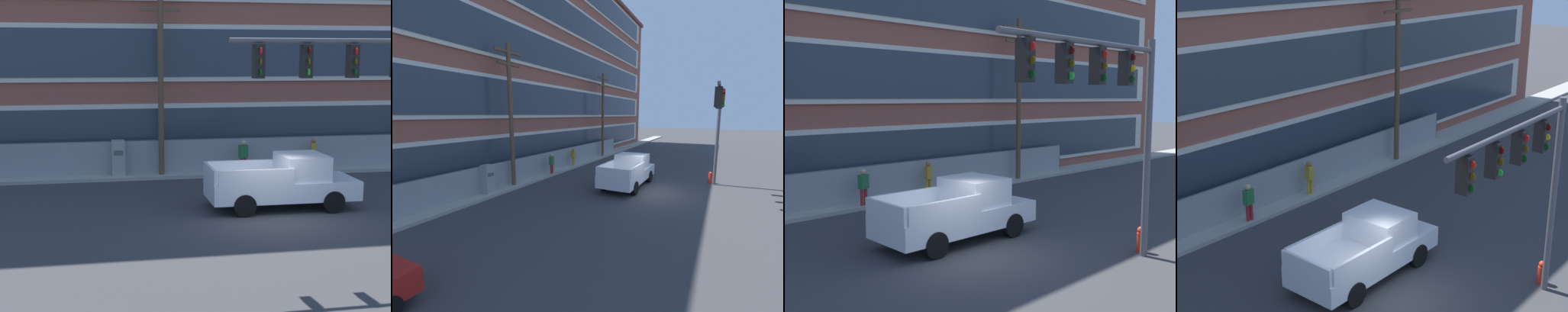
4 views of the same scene
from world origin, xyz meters
The scene contains 9 objects.
ground_plane centered at (0.00, 0.00, 0.00)m, with size 160.00×160.00×0.00m, color #38383A.
sidewalk_building_side centered at (0.00, 8.20, 0.08)m, with size 80.00×1.64×0.16m, color #9E9B93.
chain_link_fence centered at (0.66, 8.28, 0.88)m, with size 28.94×0.06×1.72m.
traffic_signal_mast centered at (1.59, -3.46, 4.68)m, with size 6.25×0.43×6.24m.
pickup_truck_white centered at (0.89, 1.51, 0.95)m, with size 5.51×2.22×1.99m.
utility_pole_near_corner centered at (-2.86, 7.89, 4.79)m, with size 2.10×0.26×8.76m.
electrical_cabinet centered at (-4.82, 7.99, 0.89)m, with size 0.59×0.55×1.77m.
pedestrian_near_cabinet centered at (0.95, 7.64, 0.97)m, with size 0.43×0.30×1.69m.
pedestrian_by_fence centered at (4.46, 7.80, 0.97)m, with size 0.34×0.45×1.69m.
Camera 1 is at (-6.19, -19.01, 5.51)m, focal length 55.00 mm.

